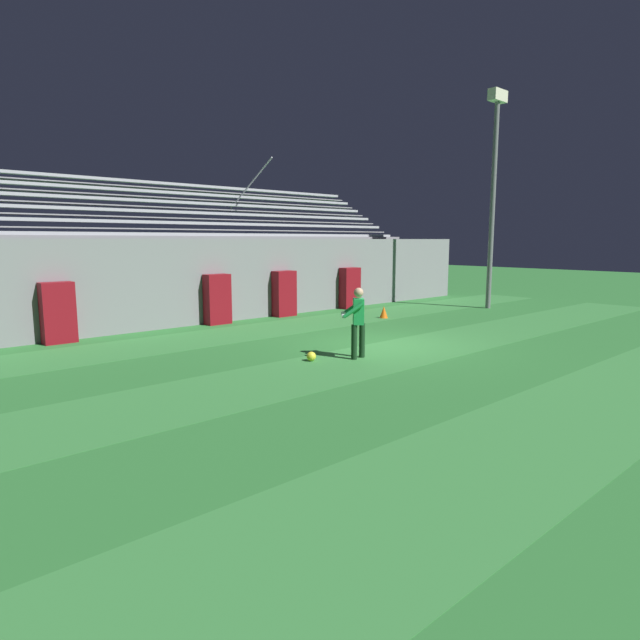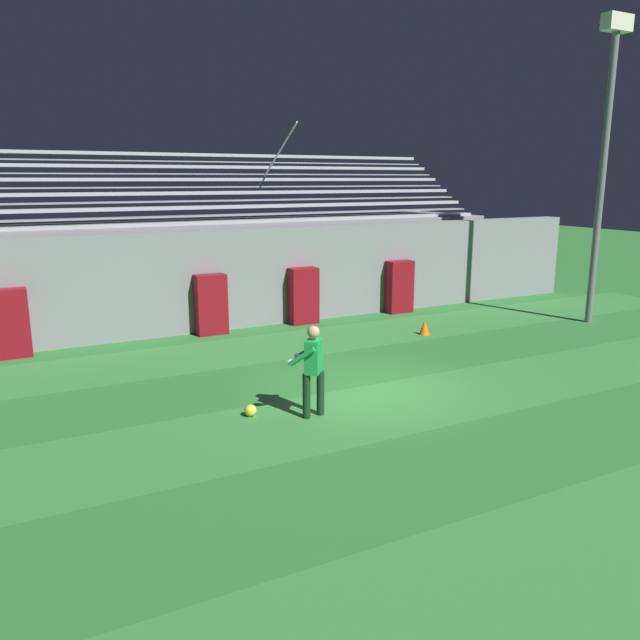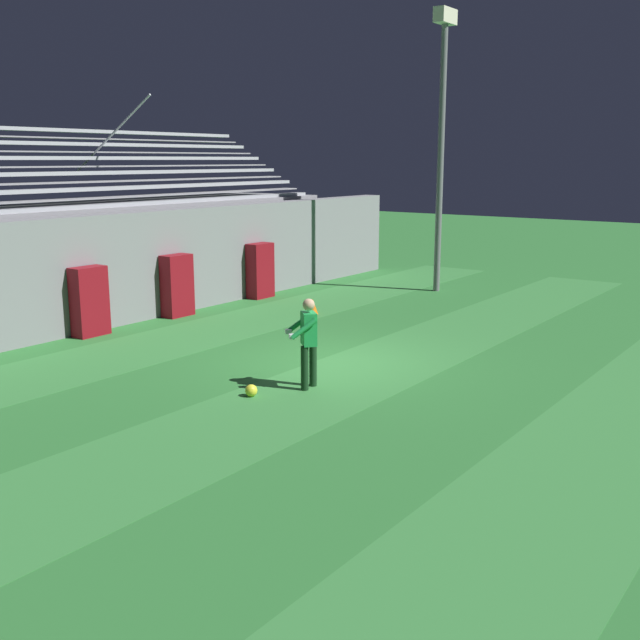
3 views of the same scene
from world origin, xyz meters
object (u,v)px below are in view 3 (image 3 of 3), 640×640
at_px(padding_pillar_far_right, 260,271).
at_px(floodlight_pole, 442,119).
at_px(soccer_ball, 251,390).
at_px(padding_pillar_gate_left, 89,301).
at_px(goalkeeper, 308,338).
at_px(padding_pillar_gate_right, 177,286).
at_px(traffic_cone, 313,306).

relative_size(padding_pillar_far_right, floodlight_pole, 0.19).
height_order(padding_pillar_far_right, soccer_ball, padding_pillar_far_right).
bearing_deg(padding_pillar_gate_left, floodlight_pole, -19.87).
bearing_deg(goalkeeper, padding_pillar_far_right, 45.90).
bearing_deg(padding_pillar_gate_left, padding_pillar_gate_right, 0.00).
relative_size(padding_pillar_gate_right, traffic_cone, 3.93).
bearing_deg(soccer_ball, goalkeeper, -27.23).
height_order(padding_pillar_gate_left, padding_pillar_far_right, same).
distance_m(padding_pillar_far_right, soccer_ball, 9.75).
bearing_deg(traffic_cone, padding_pillar_gate_left, 151.61).
distance_m(padding_pillar_gate_left, floodlight_pole, 11.96).
bearing_deg(padding_pillar_gate_left, padding_pillar_far_right, 0.00).
height_order(padding_pillar_gate_left, floodlight_pole, floodlight_pole).
xyz_separation_m(padding_pillar_gate_right, floodlight_pole, (7.61, -3.77, 4.51)).
bearing_deg(padding_pillar_far_right, floodlight_pole, -41.72).
distance_m(goalkeeper, soccer_ball, 1.40).
xyz_separation_m(padding_pillar_far_right, soccer_ball, (-7.50, -6.20, -0.72)).
relative_size(padding_pillar_far_right, soccer_ball, 7.51).
height_order(soccer_ball, traffic_cone, traffic_cone).
height_order(padding_pillar_gate_right, padding_pillar_far_right, same).
xyz_separation_m(padding_pillar_gate_left, traffic_cone, (5.13, -2.77, -0.62)).
relative_size(goalkeeper, soccer_ball, 7.59).
xyz_separation_m(padding_pillar_gate_left, goalkeeper, (-0.31, -6.71, 0.13)).
xyz_separation_m(soccer_ball, traffic_cone, (6.43, 3.43, 0.10)).
relative_size(padding_pillar_far_right, goalkeeper, 0.99).
distance_m(padding_pillar_gate_right, soccer_ball, 7.47).
bearing_deg(traffic_cone, soccer_ball, -151.94).
height_order(floodlight_pole, traffic_cone, floodlight_pole).
distance_m(padding_pillar_gate_right, floodlight_pole, 9.62).
relative_size(padding_pillar_gate_left, padding_pillar_far_right, 1.00).
bearing_deg(padding_pillar_gate_right, soccer_ball, -123.51).
height_order(padding_pillar_far_right, floodlight_pole, floodlight_pole).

